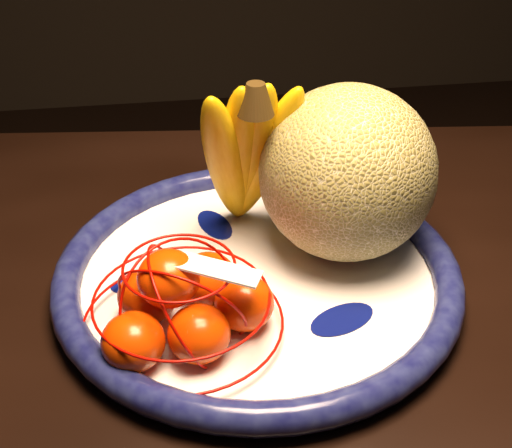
{
  "coord_description": "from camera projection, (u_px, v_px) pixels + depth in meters",
  "views": [
    {
      "loc": [
        -0.1,
        -0.36,
        1.15
      ],
      "look_at": [
        -0.01,
        0.2,
        0.77
      ],
      "focal_mm": 50.0,
      "sensor_mm": 36.0,
      "label": 1
    }
  ],
  "objects": [
    {
      "name": "dining_table",
      "position": [
        383.0,
        381.0,
        0.71
      ],
      "size": [
        1.48,
        0.99,
        0.7
      ],
      "rotation": [
        0.0,
        0.0,
        -0.11
      ],
      "color": "black",
      "rests_on": "ground"
    },
    {
      "name": "fruit_bowl",
      "position": [
        257.0,
        275.0,
        0.71
      ],
      "size": [
        0.4,
        0.4,
        0.03
      ],
      "rotation": [
        0.0,
        0.0,
        -0.2
      ],
      "color": "white",
      "rests_on": "dining_table"
    },
    {
      "name": "cantaloupe",
      "position": [
        347.0,
        173.0,
        0.7
      ],
      "size": [
        0.18,
        0.18,
        0.18
      ],
      "primitive_type": "sphere",
      "color": "olive",
      "rests_on": "fruit_bowl"
    },
    {
      "name": "banana_bunch",
      "position": [
        246.0,
        149.0,
        0.71
      ],
      "size": [
        0.13,
        0.13,
        0.2
      ],
      "rotation": [
        0.0,
        0.0,
        0.13
      ],
      "color": "gold",
      "rests_on": "fruit_bowl"
    },
    {
      "name": "mandarin_bag",
      "position": [
        184.0,
        305.0,
        0.62
      ],
      "size": [
        0.21,
        0.21,
        0.11
      ],
      "rotation": [
        0.0,
        0.0,
        0.21
      ],
      "color": "#FF2D00",
      "rests_on": "fruit_bowl"
    },
    {
      "name": "price_tag",
      "position": [
        218.0,
        269.0,
        0.59
      ],
      "size": [
        0.08,
        0.05,
        0.01
      ],
      "primitive_type": "cube",
      "rotation": [
        -0.14,
        0.1,
        -0.41
      ],
      "color": "white",
      "rests_on": "mandarin_bag"
    }
  ]
}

